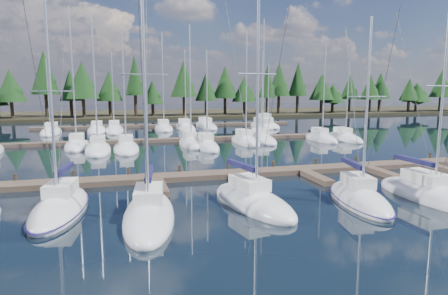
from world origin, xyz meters
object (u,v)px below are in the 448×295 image
object	(u,v)px
main_dock	(233,175)
front_sailboat_3	(252,201)
front_sailboat_1	(60,208)
front_sailboat_2	(149,214)
front_sailboat_4	(359,199)
motor_yacht_right	(264,125)
front_sailboat_5	(429,195)

from	to	relation	value
main_dock	front_sailboat_3	bearing A→B (deg)	-97.36
front_sailboat_1	front_sailboat_3	world-z (taller)	front_sailboat_3
main_dock	front_sailboat_2	distance (m)	11.09
front_sailboat_3	front_sailboat_4	distance (m)	6.68
motor_yacht_right	front_sailboat_4	bearing A→B (deg)	-103.20
front_sailboat_1	front_sailboat_3	xyz separation A→B (m)	(11.04, -1.59, 0.01)
main_dock	motor_yacht_right	xyz separation A→B (m)	(16.24, 36.71, 0.26)
main_dock	front_sailboat_1	xyz separation A→B (m)	(-12.00, -5.87, 0.08)
front_sailboat_2	front_sailboat_1	bearing A→B (deg)	151.86
front_sailboat_2	motor_yacht_right	size ratio (longest dim) A/B	1.68
front_sailboat_2	front_sailboat_5	world-z (taller)	front_sailboat_2
main_dock	front_sailboat_5	world-z (taller)	front_sailboat_5
front_sailboat_1	front_sailboat_3	distance (m)	11.16
front_sailboat_3	motor_yacht_right	distance (m)	47.39
main_dock	front_sailboat_5	size ratio (longest dim) A/B	3.38
front_sailboat_2	motor_yacht_right	distance (m)	50.87
front_sailboat_1	front_sailboat_4	bearing A→B (deg)	-8.75
front_sailboat_4	front_sailboat_5	distance (m)	4.85
main_dock	front_sailboat_3	size ratio (longest dim) A/B	3.09
front_sailboat_1	front_sailboat_3	size ratio (longest dim) A/B	0.88
front_sailboat_4	front_sailboat_5	size ratio (longest dim) A/B	0.91
main_dock	motor_yacht_right	world-z (taller)	motor_yacht_right
main_dock	motor_yacht_right	distance (m)	40.14
front_sailboat_1	motor_yacht_right	world-z (taller)	front_sailboat_1
front_sailboat_2	motor_yacht_right	world-z (taller)	front_sailboat_2
motor_yacht_right	front_sailboat_1	bearing A→B (deg)	-123.56
front_sailboat_3	motor_yacht_right	size ratio (longest dim) A/B	1.71
front_sailboat_2	front_sailboat_4	size ratio (longest dim) A/B	1.18
main_dock	front_sailboat_2	world-z (taller)	front_sailboat_2
front_sailboat_2	motor_yacht_right	bearing A→B (deg)	62.58
front_sailboat_3	motor_yacht_right	bearing A→B (deg)	68.71
front_sailboat_1	front_sailboat_2	size ratio (longest dim) A/B	0.89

